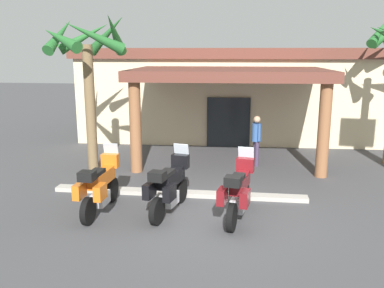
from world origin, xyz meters
name	(u,v)px	position (x,y,z in m)	size (l,w,h in m)	color
ground_plane	(213,215)	(0.00, 0.00, 0.00)	(80.00, 80.00, 0.00)	#424244
motel_building	(229,91)	(-0.10, 10.24, 2.11)	(13.84, 10.64, 4.11)	beige
motorcycle_orange	(100,186)	(-2.84, -0.17, 0.70)	(0.72, 2.21, 1.61)	black
motorcycle_black	(169,186)	(-1.12, 0.03, 0.70)	(0.91, 2.19, 1.61)	black
motorcycle_maroon	(239,191)	(0.61, -0.12, 0.70)	(0.86, 2.20, 1.61)	black
pedestrian	(256,137)	(1.11, 4.76, 1.04)	(0.32, 0.50, 1.78)	#3F334C
palm_tree_roadside	(88,55)	(-4.22, 3.03, 3.87)	(2.72, 2.76, 5.19)	brown
curb_strip	(178,193)	(-1.11, 1.33, 0.06)	(7.17, 0.36, 0.12)	#ADA89E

